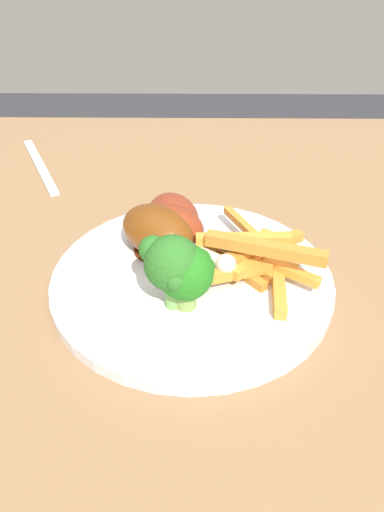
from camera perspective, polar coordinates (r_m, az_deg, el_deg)
The scene contains 9 objects.
dining_table at distance 0.52m, azimuth 6.06°, elevation -10.34°, with size 1.19×0.90×0.72m.
dinner_plate at distance 0.44m, azimuth 0.00°, elevation -2.72°, with size 0.27×0.27×0.01m, color silver.
broccoli_floret_front at distance 0.38m, azimuth -2.57°, elevation -0.96°, with size 0.05×0.05×0.07m.
broccoli_floret_middle at distance 0.38m, azimuth -0.84°, elevation -2.02°, with size 0.05×0.05×0.06m.
carrot_fries_pile at distance 0.44m, azimuth 7.61°, elevation -0.03°, with size 0.12×0.15×0.04m.
chicken_drumstick_near at distance 0.46m, azimuth -3.83°, elevation 2.94°, with size 0.12×0.11×0.05m.
chicken_drumstick_far at distance 0.48m, azimuth -2.20°, elevation 4.44°, with size 0.07×0.13×0.04m.
chicken_drumstick_extra at distance 0.46m, azimuth -2.53°, elevation 3.47°, with size 0.13×0.09×0.04m.
fork at distance 0.70m, azimuth -18.24°, elevation 10.57°, with size 0.19×0.01×0.01m, color silver.
Camera 1 is at (-0.05, -0.36, 1.00)m, focal length 32.45 mm.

